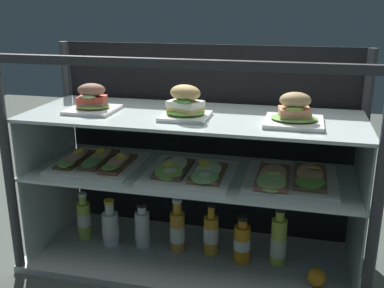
{
  "coord_description": "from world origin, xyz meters",
  "views": [
    {
      "loc": [
        0.4,
        -1.63,
        1.04
      ],
      "look_at": [
        0.0,
        0.0,
        0.52
      ],
      "focal_mm": 42.42,
      "sensor_mm": 36.0,
      "label": 1
    }
  ],
  "objects_px": {
    "juice_bottle_front_fourth": "(111,227)",
    "juice_bottle_front_right_end": "(278,241)",
    "plated_roll_sandwich_mid_right": "(294,113)",
    "open_sandwich_tray_far_left": "(291,178)",
    "plated_roll_sandwich_center": "(92,101)",
    "open_sandwich_tray_near_right_corner": "(98,162)",
    "juice_bottle_back_left": "(211,234)",
    "plated_roll_sandwich_far_left": "(185,105)",
    "juice_bottle_near_post": "(177,230)",
    "juice_bottle_front_left_end": "(84,219)",
    "juice_bottle_front_second": "(242,242)",
    "orange_fruit_beside_bottles": "(317,277)",
    "open_sandwich_tray_near_left_corner": "(190,171)",
    "juice_bottle_back_center": "(143,229)"
  },
  "relations": [
    {
      "from": "juice_bottle_front_fourth",
      "to": "juice_bottle_front_right_end",
      "type": "bearing_deg",
      "value": 1.54
    },
    {
      "from": "plated_roll_sandwich_mid_right",
      "to": "open_sandwich_tray_far_left",
      "type": "bearing_deg",
      "value": 82.95
    },
    {
      "from": "plated_roll_sandwich_center",
      "to": "juice_bottle_front_right_end",
      "type": "relative_size",
      "value": 0.75
    },
    {
      "from": "open_sandwich_tray_near_right_corner",
      "to": "juice_bottle_back_left",
      "type": "height_order",
      "value": "open_sandwich_tray_near_right_corner"
    },
    {
      "from": "plated_roll_sandwich_far_left",
      "to": "juice_bottle_front_right_end",
      "type": "bearing_deg",
      "value": 12.6
    },
    {
      "from": "plated_roll_sandwich_center",
      "to": "juice_bottle_near_post",
      "type": "bearing_deg",
      "value": 11.65
    },
    {
      "from": "juice_bottle_front_right_end",
      "to": "juice_bottle_front_left_end",
      "type": "bearing_deg",
      "value": 179.63
    },
    {
      "from": "open_sandwich_tray_near_right_corner",
      "to": "juice_bottle_front_left_end",
      "type": "bearing_deg",
      "value": 155.03
    },
    {
      "from": "juice_bottle_front_second",
      "to": "orange_fruit_beside_bottles",
      "type": "xyz_separation_m",
      "value": [
        0.29,
        -0.1,
        -0.05
      ]
    },
    {
      "from": "open_sandwich_tray_near_right_corner",
      "to": "juice_bottle_back_left",
      "type": "relative_size",
      "value": 1.51
    },
    {
      "from": "plated_roll_sandwich_mid_right",
      "to": "open_sandwich_tray_near_left_corner",
      "type": "distance_m",
      "value": 0.46
    },
    {
      "from": "juice_bottle_back_center",
      "to": "juice_bottle_back_left",
      "type": "distance_m",
      "value": 0.3
    },
    {
      "from": "plated_roll_sandwich_mid_right",
      "to": "juice_bottle_front_fourth",
      "type": "xyz_separation_m",
      "value": [
        -0.74,
        0.05,
        -0.56
      ]
    },
    {
      "from": "plated_roll_sandwich_far_left",
      "to": "juice_bottle_back_center",
      "type": "distance_m",
      "value": 0.62
    },
    {
      "from": "plated_roll_sandwich_far_left",
      "to": "plated_roll_sandwich_center",
      "type": "bearing_deg",
      "value": 177.13
    },
    {
      "from": "plated_roll_sandwich_center",
      "to": "juice_bottle_front_right_end",
      "type": "xyz_separation_m",
      "value": [
        0.74,
        0.06,
        -0.55
      ]
    },
    {
      "from": "plated_roll_sandwich_center",
      "to": "orange_fruit_beside_bottles",
      "type": "xyz_separation_m",
      "value": [
        0.89,
        -0.06,
        -0.61
      ]
    },
    {
      "from": "juice_bottle_front_fourth",
      "to": "plated_roll_sandwich_far_left",
      "type": "bearing_deg",
      "value": -9.91
    },
    {
      "from": "juice_bottle_back_center",
      "to": "open_sandwich_tray_far_left",
      "type": "bearing_deg",
      "value": -3.63
    },
    {
      "from": "open_sandwich_tray_near_right_corner",
      "to": "orange_fruit_beside_bottles",
      "type": "relative_size",
      "value": 4.94
    },
    {
      "from": "juice_bottle_front_right_end",
      "to": "plated_roll_sandwich_mid_right",
      "type": "bearing_deg",
      "value": -68.54
    },
    {
      "from": "plated_roll_sandwich_center",
      "to": "juice_bottle_front_second",
      "type": "height_order",
      "value": "plated_roll_sandwich_center"
    },
    {
      "from": "orange_fruit_beside_bottles",
      "to": "plated_roll_sandwich_center",
      "type": "bearing_deg",
      "value": 176.07
    },
    {
      "from": "plated_roll_sandwich_center",
      "to": "plated_roll_sandwich_far_left",
      "type": "relative_size",
      "value": 1.06
    },
    {
      "from": "plated_roll_sandwich_mid_right",
      "to": "orange_fruit_beside_bottles",
      "type": "distance_m",
      "value": 0.62
    },
    {
      "from": "open_sandwich_tray_near_right_corner",
      "to": "plated_roll_sandwich_mid_right",
      "type": "bearing_deg",
      "value": -2.01
    },
    {
      "from": "open_sandwich_tray_near_left_corner",
      "to": "juice_bottle_front_second",
      "type": "relative_size",
      "value": 1.71
    },
    {
      "from": "juice_bottle_near_post",
      "to": "open_sandwich_tray_far_left",
      "type": "bearing_deg",
      "value": -5.6
    },
    {
      "from": "juice_bottle_front_second",
      "to": "juice_bottle_front_right_end",
      "type": "height_order",
      "value": "juice_bottle_front_right_end"
    },
    {
      "from": "juice_bottle_front_fourth",
      "to": "juice_bottle_back_left",
      "type": "relative_size",
      "value": 0.93
    },
    {
      "from": "open_sandwich_tray_far_left",
      "to": "plated_roll_sandwich_mid_right",
      "type": "bearing_deg",
      "value": -97.05
    },
    {
      "from": "open_sandwich_tray_near_left_corner",
      "to": "juice_bottle_front_right_end",
      "type": "height_order",
      "value": "open_sandwich_tray_near_left_corner"
    },
    {
      "from": "plated_roll_sandwich_far_left",
      "to": "open_sandwich_tray_near_left_corner",
      "type": "distance_m",
      "value": 0.27
    },
    {
      "from": "open_sandwich_tray_far_left",
      "to": "open_sandwich_tray_near_left_corner",
      "type": "bearing_deg",
      "value": -176.77
    },
    {
      "from": "plated_roll_sandwich_center",
      "to": "juice_bottle_back_left",
      "type": "xyz_separation_m",
      "value": [
        0.46,
        0.07,
        -0.55
      ]
    },
    {
      "from": "plated_roll_sandwich_center",
      "to": "plated_roll_sandwich_mid_right",
      "type": "relative_size",
      "value": 0.91
    },
    {
      "from": "plated_roll_sandwich_far_left",
      "to": "juice_bottle_back_left",
      "type": "height_order",
      "value": "plated_roll_sandwich_far_left"
    },
    {
      "from": "open_sandwich_tray_near_right_corner",
      "to": "orange_fruit_beside_bottles",
      "type": "xyz_separation_m",
      "value": [
        0.89,
        -0.08,
        -0.35
      ]
    },
    {
      "from": "plated_roll_sandwich_center",
      "to": "juice_bottle_near_post",
      "type": "height_order",
      "value": "plated_roll_sandwich_center"
    },
    {
      "from": "juice_bottle_back_center",
      "to": "orange_fruit_beside_bottles",
      "type": "distance_m",
      "value": 0.74
    },
    {
      "from": "open_sandwich_tray_far_left",
      "to": "juice_bottle_near_post",
      "type": "xyz_separation_m",
      "value": [
        -0.45,
        0.04,
        -0.3
      ]
    },
    {
      "from": "juice_bottle_back_left",
      "to": "orange_fruit_beside_bottles",
      "type": "height_order",
      "value": "juice_bottle_back_left"
    },
    {
      "from": "open_sandwich_tray_near_right_corner",
      "to": "plated_roll_sandwich_center",
      "type": "bearing_deg",
      "value": -86.55
    },
    {
      "from": "juice_bottle_front_fourth",
      "to": "juice_bottle_back_left",
      "type": "bearing_deg",
      "value": 3.63
    },
    {
      "from": "plated_roll_sandwich_center",
      "to": "juice_bottle_front_right_end",
      "type": "distance_m",
      "value": 0.92
    },
    {
      "from": "open_sandwich_tray_far_left",
      "to": "juice_bottle_front_right_end",
      "type": "distance_m",
      "value": 0.29
    },
    {
      "from": "plated_roll_sandwich_mid_right",
      "to": "plated_roll_sandwich_center",
      "type": "bearing_deg",
      "value": 179.2
    },
    {
      "from": "juice_bottle_front_second",
      "to": "juice_bottle_front_right_end",
      "type": "bearing_deg",
      "value": 8.62
    },
    {
      "from": "juice_bottle_near_post",
      "to": "juice_bottle_back_left",
      "type": "relative_size",
      "value": 1.04
    },
    {
      "from": "juice_bottle_near_post",
      "to": "orange_fruit_beside_bottles",
      "type": "height_order",
      "value": "juice_bottle_near_post"
    }
  ]
}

